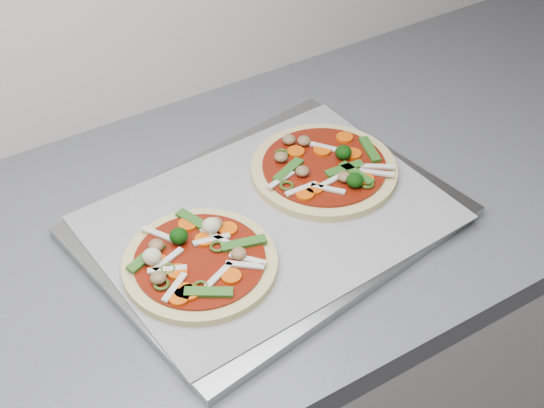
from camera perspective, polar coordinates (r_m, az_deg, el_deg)
base_cabinet at (r=1.49m, az=6.95°, el=-10.74°), size 3.60×0.60×0.86m
countertop at (r=1.17m, az=8.73°, el=2.83°), size 3.60×0.60×0.04m
baking_tray at (r=1.02m, az=-0.15°, el=-1.35°), size 0.52×0.42×0.02m
parchment at (r=1.02m, az=-0.15°, el=-0.99°), size 0.48×0.36×0.00m
pizza_left at (r=0.95m, az=-5.58°, el=-4.28°), size 0.22×0.22×0.03m
pizza_right at (r=1.08m, az=3.98°, el=2.70°), size 0.29×0.29×0.04m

